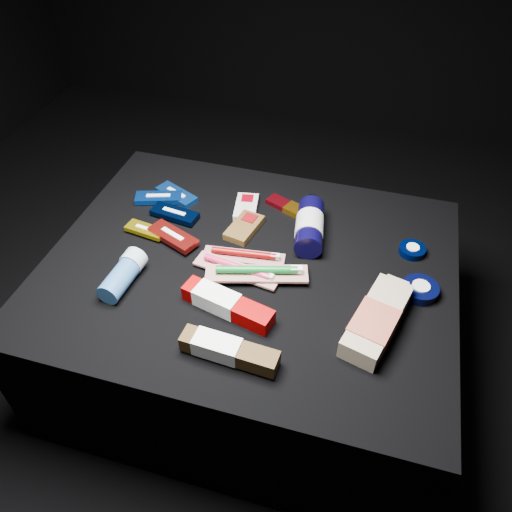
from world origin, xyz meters
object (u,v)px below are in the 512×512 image
(deodorant_stick, at_px, (123,275))
(toothpaste_carton_red, at_px, (224,303))
(lotion_bottle, at_px, (310,226))
(bodywash_bottle, at_px, (376,321))

(deodorant_stick, distance_m, toothpaste_carton_red, 0.25)
(deodorant_stick, bearing_deg, toothpaste_carton_red, 1.03)
(lotion_bottle, bearing_deg, bodywash_bottle, -61.00)
(bodywash_bottle, distance_m, toothpaste_carton_red, 0.33)
(bodywash_bottle, height_order, deodorant_stick, deodorant_stick)
(lotion_bottle, xyz_separation_m, deodorant_stick, (-0.38, -0.28, -0.01))
(bodywash_bottle, relative_size, toothpaste_carton_red, 1.13)
(deodorant_stick, bearing_deg, lotion_bottle, 40.21)
(bodywash_bottle, bearing_deg, toothpaste_carton_red, -158.18)
(lotion_bottle, relative_size, bodywash_bottle, 0.90)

